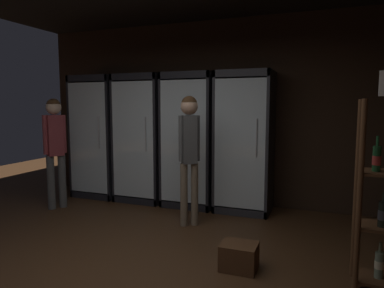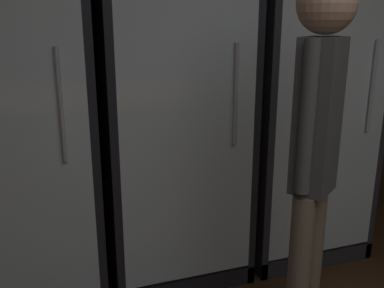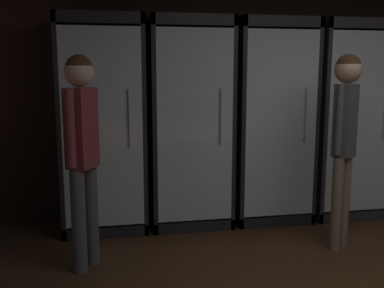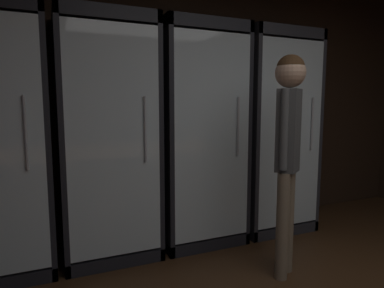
# 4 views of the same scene
# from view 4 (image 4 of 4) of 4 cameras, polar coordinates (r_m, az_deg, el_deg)

# --- Properties ---
(wall_back) EXTENTS (6.00, 0.06, 2.80)m
(wall_back) POSITION_cam_4_polar(r_m,az_deg,el_deg) (3.50, 3.16, 8.80)
(wall_back) COLOR black
(wall_back) RESTS_ON ground
(cooler_left) EXTENTS (0.77, 0.64, 1.99)m
(cooler_left) POSITION_cam_4_polar(r_m,az_deg,el_deg) (2.88, -14.36, 0.38)
(cooler_left) COLOR black
(cooler_left) RESTS_ON ground
(cooler_center) EXTENTS (0.77, 0.64, 1.99)m
(cooler_center) POSITION_cam_4_polar(r_m,az_deg,el_deg) (3.11, 0.74, 1.14)
(cooler_center) COLOR black
(cooler_center) RESTS_ON ground
(cooler_right) EXTENTS (0.77, 0.64, 1.99)m
(cooler_right) POSITION_cam_4_polar(r_m,az_deg,el_deg) (3.52, 13.02, 1.71)
(cooler_right) COLOR #2B2B30
(cooler_right) RESTS_ON ground
(shopper_near) EXTENTS (0.23, 0.22, 1.63)m
(shopper_near) POSITION_cam_4_polar(r_m,az_deg,el_deg) (2.49, 16.20, 1.36)
(shopper_near) COLOR #72604C
(shopper_near) RESTS_ON ground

